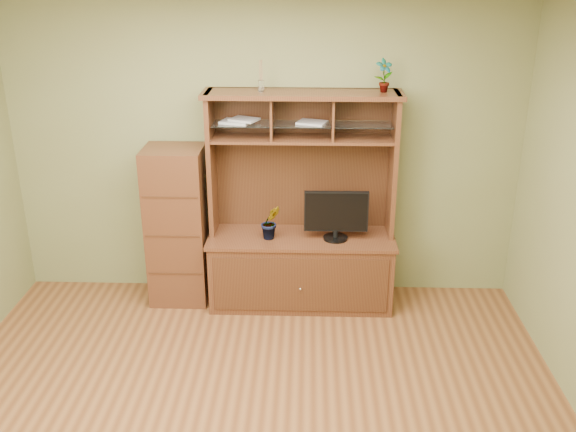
{
  "coord_description": "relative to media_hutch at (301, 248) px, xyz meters",
  "views": [
    {
      "loc": [
        0.38,
        -3.46,
        2.91
      ],
      "look_at": [
        0.23,
        1.2,
        1.04
      ],
      "focal_mm": 40.0,
      "sensor_mm": 36.0,
      "label": 1
    }
  ],
  "objects": [
    {
      "name": "room",
      "position": [
        -0.33,
        -1.73,
        0.83
      ],
      "size": [
        4.54,
        4.04,
        2.74
      ],
      "color": "brown",
      "rests_on": "ground"
    },
    {
      "name": "magazines",
      "position": [
        -0.33,
        0.08,
        1.13
      ],
      "size": [
        0.92,
        0.25,
        0.04
      ],
      "color": "#B0B0B5",
      "rests_on": "media_hutch"
    },
    {
      "name": "media_hutch",
      "position": [
        0.0,
        0.0,
        0.0
      ],
      "size": [
        1.66,
        0.61,
        1.9
      ],
      "color": "#462114",
      "rests_on": "room"
    },
    {
      "name": "side_cabinet",
      "position": [
        -1.1,
        0.02,
        0.19
      ],
      "size": [
        0.51,
        0.46,
        1.42
      ],
      "color": "#462114",
      "rests_on": "room"
    },
    {
      "name": "top_plant",
      "position": [
        0.66,
        0.08,
        1.51
      ],
      "size": [
        0.17,
        0.13,
        0.27
      ],
      "primitive_type": "imported",
      "rotation": [
        0.0,
        0.0,
        0.3
      ],
      "color": "#2C6D26",
      "rests_on": "media_hutch"
    },
    {
      "name": "reed_diffuser",
      "position": [
        -0.34,
        0.08,
        1.48
      ],
      "size": [
        0.05,
        0.05,
        0.26
      ],
      "color": "silver",
      "rests_on": "media_hutch"
    },
    {
      "name": "orchid_plant",
      "position": [
        -0.27,
        -0.08,
        0.28
      ],
      "size": [
        0.2,
        0.18,
        0.31
      ],
      "primitive_type": "imported",
      "rotation": [
        0.0,
        0.0,
        0.34
      ],
      "color": "#306221",
      "rests_on": "media_hutch"
    },
    {
      "name": "monitor",
      "position": [
        0.3,
        -0.08,
        0.36
      ],
      "size": [
        0.55,
        0.21,
        0.43
      ],
      "rotation": [
        0.0,
        0.0,
        0.0
      ],
      "color": "black",
      "rests_on": "media_hutch"
    }
  ]
}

